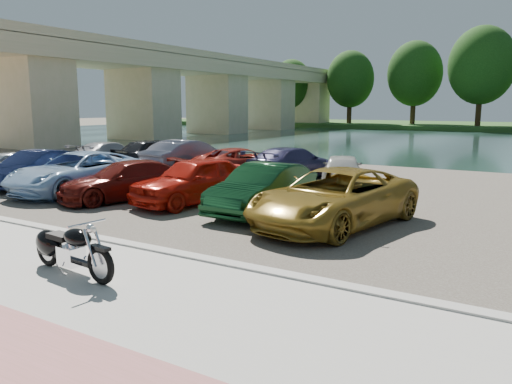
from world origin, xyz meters
TOP-DOWN VIEW (x-y plane):
  - ground at (0.00, 0.00)m, footprint 200.00×200.00m
  - promenade at (0.00, -1.00)m, footprint 60.00×6.00m
  - kerb at (0.00, 2.00)m, footprint 60.00×0.30m
  - parking_lot at (0.00, 11.00)m, footprint 60.00×18.00m
  - river at (0.00, 40.00)m, footprint 120.00×40.00m
  - far_bank at (0.00, 72.00)m, footprint 120.00×24.00m
  - bridge at (-28.00, 41.02)m, footprint 7.00×56.00m
  - motorcycle at (-1.32, 0.06)m, footprint 2.33×0.75m
  - car_0 at (-13.45, 6.66)m, footprint 2.43×3.92m
  - car_1 at (-11.01, 6.25)m, footprint 2.20×4.40m
  - car_2 at (-8.47, 6.21)m, footprint 2.47×5.26m
  - car_3 at (-5.97, 6.07)m, footprint 3.30×4.75m
  - car_4 at (-3.62, 6.78)m, footprint 2.56×4.63m
  - car_5 at (-1.02, 6.68)m, footprint 1.50×4.29m
  - car_6 at (1.38, 6.22)m, footprint 3.43×5.71m
  - car_7 at (-13.46, 12.22)m, footprint 2.36×4.64m
  - car_8 at (-10.89, 12.87)m, footprint 2.46×4.72m
  - car_9 at (-8.40, 12.41)m, footprint 2.24×4.86m
  - car_10 at (-5.84, 12.92)m, footprint 3.41×4.94m
  - car_11 at (-3.34, 12.99)m, footprint 2.56×5.00m
  - car_12 at (-0.90, 12.52)m, footprint 2.78×4.06m

SIDE VIEW (x-z plane):
  - ground at x=0.00m, z-range 0.00..0.00m
  - river at x=0.00m, z-range 0.00..0.00m
  - parking_lot at x=0.00m, z-range 0.00..0.04m
  - promenade at x=0.00m, z-range 0.00..0.10m
  - kerb at x=0.00m, z-range 0.00..0.14m
  - far_bank at x=0.00m, z-range 0.00..0.60m
  - motorcycle at x=-1.32m, z-range 0.04..1.09m
  - car_0 at x=-13.45m, z-range 0.04..1.29m
  - car_10 at x=-5.84m, z-range 0.04..1.29m
  - car_3 at x=-5.97m, z-range 0.04..1.32m
  - car_12 at x=-0.90m, z-range 0.04..1.32m
  - car_7 at x=-13.46m, z-range 0.04..1.33m
  - car_1 at x=-11.01m, z-range 0.04..1.43m
  - car_11 at x=-3.34m, z-range 0.04..1.43m
  - car_5 at x=-1.02m, z-range 0.04..1.45m
  - car_2 at x=-8.47m, z-range 0.04..1.50m
  - car_6 at x=1.38m, z-range 0.04..1.52m
  - car_4 at x=-3.62m, z-range 0.04..1.53m
  - car_8 at x=-10.89m, z-range 0.04..1.58m
  - car_9 at x=-8.40m, z-range 0.04..1.58m
  - bridge at x=-28.00m, z-range 1.24..9.79m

